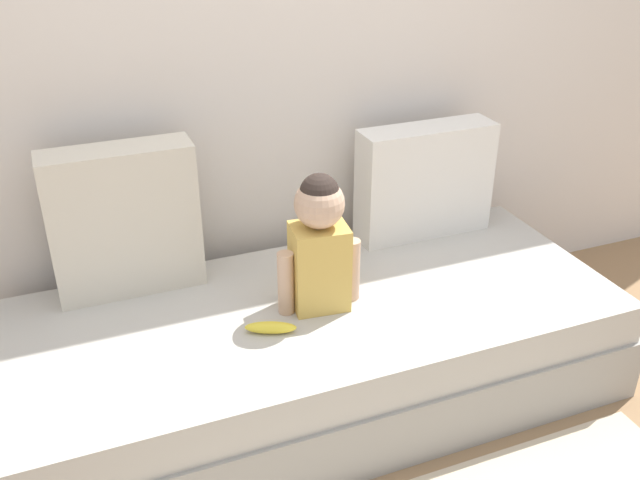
{
  "coord_description": "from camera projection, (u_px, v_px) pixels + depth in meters",
  "views": [
    {
      "loc": [
        -0.77,
        -1.91,
        1.74
      ],
      "look_at": [
        -0.0,
        0.0,
        0.65
      ],
      "focal_mm": 39.45,
      "sensor_mm": 36.0,
      "label": 1
    }
  ],
  "objects": [
    {
      "name": "toddler",
      "position": [
        319.0,
        241.0,
        2.33
      ],
      "size": [
        0.3,
        0.17,
        0.49
      ],
      "color": "gold",
      "rests_on": "couch"
    },
    {
      "name": "throw_pillow_left",
      "position": [
        124.0,
        221.0,
        2.42
      ],
      "size": [
        0.51,
        0.16,
        0.53
      ],
      "primitive_type": "cube",
      "color": "beige",
      "rests_on": "couch"
    },
    {
      "name": "throw_pillow_right",
      "position": [
        425.0,
        181.0,
        2.83
      ],
      "size": [
        0.55,
        0.16,
        0.46
      ],
      "primitive_type": "cube",
      "color": "silver",
      "rests_on": "couch"
    },
    {
      "name": "couch",
      "position": [
        321.0,
        350.0,
        2.55
      ],
      "size": [
        2.15,
        0.91,
        0.4
      ],
      "color": "#9C978F",
      "rests_on": "ground"
    },
    {
      "name": "back_wall",
      "position": [
        261.0,
        18.0,
        2.52
      ],
      "size": [
        5.35,
        0.1,
        2.53
      ],
      "primitive_type": "cube",
      "color": "silver",
      "rests_on": "ground"
    },
    {
      "name": "ground_plane",
      "position": [
        321.0,
        392.0,
        2.64
      ],
      "size": [
        12.0,
        12.0,
        0.0
      ],
      "primitive_type": "plane",
      "color": "#93704C"
    },
    {
      "name": "banana",
      "position": [
        271.0,
        328.0,
        2.29
      ],
      "size": [
        0.17,
        0.11,
        0.04
      ],
      "primitive_type": "ellipsoid",
      "rotation": [
        0.0,
        0.0,
        -0.39
      ],
      "color": "yellow",
      "rests_on": "couch"
    }
  ]
}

